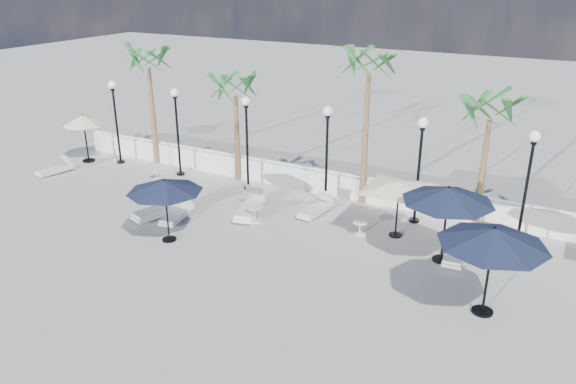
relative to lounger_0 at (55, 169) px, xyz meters
The scene contains 26 objects.
ground 12.65m from the lounger_0, 18.49° to the right, with size 100.00×100.00×0.00m, color #A9A9A4.
balustrade 12.50m from the lounger_0, 16.21° to the left, with size 26.00×0.30×1.01m.
lamppost_0 3.70m from the lounger_0, 58.97° to the left, with size 0.36×0.36×3.84m.
lamppost_1 6.03m from the lounger_0, 26.47° to the left, with size 0.36×0.36×3.84m.
lamppost_2 9.14m from the lounger_0, 16.32° to the left, with size 0.36×0.36×3.84m.
lamppost_3 12.46m from the lounger_0, 11.72° to the left, with size 0.36×0.36×3.84m.
lamppost_4 15.86m from the lounger_0, ahead, with size 0.36×0.36×3.84m.
lamppost_5 19.29m from the lounger_0, ahead, with size 0.36×0.36×3.84m.
palm_0 6.21m from the lounger_0, 47.65° to the left, with size 2.60×2.60×5.50m.
palm_1 8.92m from the lounger_0, 23.68° to the left, with size 2.60×2.60×4.70m.
palm_2 14.46m from the lounger_0, 13.99° to the left, with size 2.60×2.60×6.10m.
palm_3 18.19m from the lounger_0, 10.64° to the left, with size 2.60×2.60×4.90m.
lounger_0 is the anchor object (origin of this frame).
lounger_1 7.24m from the lounger_0, 11.33° to the right, with size 1.27×2.16×0.77m.
lounger_2 7.95m from the lounger_0, ahead, with size 0.89×1.84×0.66m.
lounger_3 12.17m from the lounger_0, ahead, with size 0.78×1.82×0.66m.
lounger_4 9.94m from the lounger_0, ahead, with size 1.24×2.23×0.80m.
lounger_5 17.39m from the lounger_0, ahead, with size 0.76×1.85×0.67m.
side_table_0 4.74m from the lounger_0, 19.29° to the left, with size 0.45×0.45×0.44m.
side_table_1 10.43m from the lounger_0, ahead, with size 0.58×0.58×0.57m.
side_table_2 14.16m from the lounger_0, ahead, with size 0.49×0.49×0.47m.
parasol_navy_left 9.26m from the lounger_0, 17.97° to the right, with size 2.49×2.49×2.20m.
parasol_navy_mid 18.97m from the lounger_0, ahead, with size 2.82×2.82×2.53m.
parasol_navy_right 17.18m from the lounger_0, ahead, with size 2.79×2.79×2.51m.
parasol_cream_sq_a 15.40m from the lounger_0, ahead, with size 4.38×4.38×2.15m.
parasol_cream_small 2.62m from the lounger_0, 90.10° to the left, with size 1.86×1.86×2.29m.
Camera 1 is at (8.07, -11.84, 8.51)m, focal length 35.00 mm.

